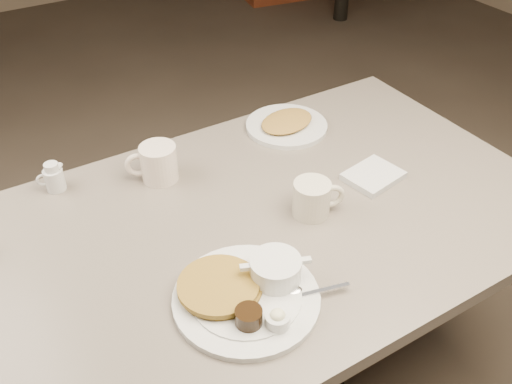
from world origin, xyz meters
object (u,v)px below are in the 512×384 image
main_plate (248,290)px  coffee_mug_near (313,198)px  coffee_mug_far (157,163)px  creamer_right (54,178)px  hash_plate (287,124)px  diner_table (260,267)px

main_plate → coffee_mug_near: 0.32m
coffee_mug_far → creamer_right: (-0.25, 0.10, -0.01)m
creamer_right → coffee_mug_far: bearing=-21.4°
hash_plate → creamer_right: bearing=174.8°
main_plate → coffee_mug_near: (0.28, 0.16, 0.02)m
coffee_mug_near → creamer_right: size_ratio=1.77×
diner_table → hash_plate: 0.47m
diner_table → coffee_mug_far: (-0.14, 0.28, 0.22)m
main_plate → diner_table: bearing=52.6°
diner_table → coffee_mug_near: (0.12, -0.05, 0.22)m
coffee_mug_near → hash_plate: bearing=65.2°
coffee_mug_far → hash_plate: 0.44m
coffee_mug_near → coffee_mug_far: 0.43m
creamer_right → hash_plate: (0.69, -0.06, -0.02)m
diner_table → coffee_mug_near: coffee_mug_near is taller
main_plate → hash_plate: size_ratio=1.34×
coffee_mug_far → diner_table: bearing=-63.1°
creamer_right → hash_plate: 0.69m
coffee_mug_near → hash_plate: size_ratio=0.47×
diner_table → creamer_right: (-0.39, 0.38, 0.21)m
main_plate → hash_plate: bearing=49.4°
coffee_mug_near → coffee_mug_far: coffee_mug_far is taller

